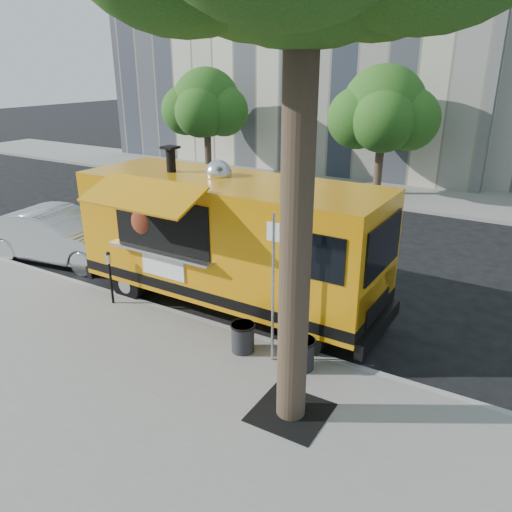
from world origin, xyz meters
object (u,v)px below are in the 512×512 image
(food_truck, at_px, (228,239))
(trash_bin_left, at_px, (243,337))
(parking_meter, at_px, (110,271))
(far_tree_a, at_px, (206,103))
(far_tree_b, at_px, (384,109))
(sign_post, at_px, (273,281))
(sedan, at_px, (60,236))
(trash_bin_right, at_px, (302,353))

(food_truck, bearing_deg, trash_bin_left, -48.58)
(parking_meter, bearing_deg, far_tree_a, 117.15)
(far_tree_a, bearing_deg, far_tree_b, 2.54)
(far_tree_b, xyz_separation_m, sign_post, (2.55, -14.25, -1.98))
(food_truck, xyz_separation_m, trash_bin_left, (1.49, -1.74, -1.30))
(far_tree_b, height_order, food_truck, far_tree_b)
(far_tree_b, bearing_deg, sedan, -114.45)
(sign_post, distance_m, sedan, 8.49)
(sedan, bearing_deg, trash_bin_left, -112.17)
(far_tree_a, relative_size, sedan, 1.11)
(food_truck, relative_size, trash_bin_right, 12.47)
(parking_meter, xyz_separation_m, food_truck, (2.39, 1.52, 0.79))
(far_tree_a, bearing_deg, sedan, -74.75)
(trash_bin_left, height_order, trash_bin_right, trash_bin_right)
(sign_post, xyz_separation_m, sedan, (-8.24, 1.72, -1.06))
(food_truck, bearing_deg, sign_post, -37.74)
(sedan, xyz_separation_m, trash_bin_left, (7.58, -1.74, -0.32))
(far_tree_a, bearing_deg, trash_bin_right, -48.60)
(parking_meter, xyz_separation_m, trash_bin_right, (5.17, -0.16, -0.51))
(sign_post, height_order, food_truck, food_truck)
(parking_meter, xyz_separation_m, trash_bin_left, (3.88, -0.22, -0.51))
(sign_post, distance_m, food_truck, 2.76)
(food_truck, bearing_deg, parking_meter, -146.80)
(trash_bin_left, bearing_deg, sign_post, 1.42)
(food_truck, bearing_deg, far_tree_a, 128.55)
(sedan, distance_m, trash_bin_left, 7.78)
(sign_post, xyz_separation_m, trash_bin_left, (-0.67, -0.02, -1.38))
(far_tree_b, distance_m, trash_bin_right, 14.94)
(parking_meter, distance_m, trash_bin_right, 5.20)
(sign_post, bearing_deg, trash_bin_right, 3.65)
(trash_bin_left, bearing_deg, far_tree_a, 128.12)
(trash_bin_left, bearing_deg, far_tree_b, 97.51)
(trash_bin_left, bearing_deg, trash_bin_right, 2.50)
(food_truck, bearing_deg, sedan, -179.26)
(far_tree_a, height_order, food_truck, far_tree_a)
(far_tree_b, distance_m, food_truck, 12.71)
(far_tree_a, height_order, trash_bin_right, far_tree_a)
(parking_meter, relative_size, sedan, 0.28)
(far_tree_a, distance_m, trash_bin_left, 17.93)
(parking_meter, height_order, food_truck, food_truck)
(far_tree_a, distance_m, trash_bin_right, 18.70)
(sign_post, relative_size, parking_meter, 2.25)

